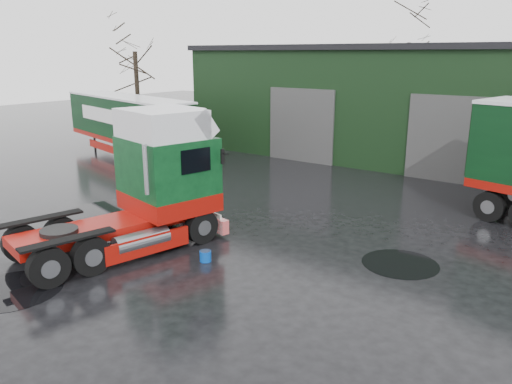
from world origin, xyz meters
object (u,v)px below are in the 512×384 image
(hero_tractor, at_px, (112,184))
(tree_left, at_px, (137,79))
(wash_bucket, at_px, (205,256))
(tree_back_a, at_px, (407,68))
(trailer_left, at_px, (128,127))
(warehouse, at_px, (484,104))

(hero_tractor, relative_size, tree_left, 0.80)
(wash_bucket, distance_m, tree_back_a, 30.45)
(trailer_left, height_order, tree_left, tree_left)
(warehouse, relative_size, tree_back_a, 3.41)
(warehouse, relative_size, tree_left, 3.81)
(hero_tractor, height_order, trailer_left, hero_tractor)
(tree_back_a, bearing_deg, hero_tractor, -85.68)
(wash_bucket, relative_size, tree_back_a, 0.04)
(hero_tractor, bearing_deg, tree_back_a, 107.55)
(warehouse, height_order, tree_back_a, tree_back_a)
(trailer_left, bearing_deg, tree_back_a, -8.64)
(trailer_left, bearing_deg, warehouse, -42.93)
(wash_bucket, bearing_deg, trailer_left, 147.29)
(warehouse, relative_size, hero_tractor, 4.74)
(trailer_left, distance_m, tree_left, 4.50)
(wash_bucket, bearing_deg, warehouse, 81.38)
(hero_tractor, xyz_separation_m, tree_back_a, (-2.32, 30.71, 2.63))
(hero_tractor, xyz_separation_m, tree_left, (-13.32, 12.71, 2.13))
(warehouse, distance_m, trailer_left, 19.95)
(tree_back_a, bearing_deg, warehouse, -51.34)
(tree_left, bearing_deg, trailer_left, -51.02)
(hero_tractor, distance_m, tree_left, 18.53)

